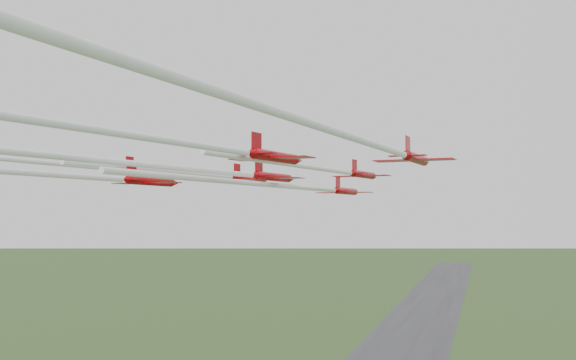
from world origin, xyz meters
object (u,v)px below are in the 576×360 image
(jet_row3_right, at_px, (373,144))
(jet_lead, at_px, (305,188))
(jet_row2_left, at_px, (218,176))
(jet_row3_mid, at_px, (212,171))
(jet_row4_right, at_px, (216,148))
(jet_row3_left, at_px, (83,166))
(jet_row4_left, at_px, (44,174))
(jet_row2_right, at_px, (336,171))

(jet_row3_right, bearing_deg, jet_lead, 123.09)
(jet_lead, bearing_deg, jet_row3_right, -56.02)
(jet_row2_left, xyz_separation_m, jet_row3_mid, (7.76, -19.72, -0.65))
(jet_row4_right, bearing_deg, jet_row3_left, 158.95)
(jet_row3_left, xyz_separation_m, jet_row4_left, (8.53, -18.46, -2.24))
(jet_row4_left, bearing_deg, jet_row4_right, 14.12)
(jet_row2_right, bearing_deg, jet_row3_right, -59.69)
(jet_row2_right, relative_size, jet_row3_right, 0.71)
(jet_row2_right, distance_m, jet_row3_mid, 22.04)
(jet_row2_left, relative_size, jet_row3_right, 0.67)
(jet_row3_mid, relative_size, jet_row3_right, 0.85)
(jet_lead, height_order, jet_row4_right, jet_row4_right)
(jet_row3_left, distance_m, jet_row4_right, 30.85)
(jet_row2_right, height_order, jet_row3_mid, jet_row2_right)
(jet_row2_right, bearing_deg, jet_lead, 152.85)
(jet_row3_left, bearing_deg, jet_row2_left, 59.55)
(jet_row2_left, relative_size, jet_row3_mid, 0.78)
(jet_row3_mid, bearing_deg, jet_row2_left, 122.42)
(jet_row4_right, bearing_deg, jet_row3_mid, 126.99)
(jet_lead, distance_m, jet_row3_mid, 24.35)
(jet_row3_right, bearing_deg, jet_row4_left, -161.10)
(jet_lead, bearing_deg, jet_row3_left, -133.31)
(jet_row3_left, bearing_deg, jet_lead, 46.79)
(jet_row2_right, xyz_separation_m, jet_row3_mid, (-10.07, -19.57, -1.06))
(jet_row4_left, relative_size, jet_row4_right, 1.26)
(jet_row2_right, height_order, jet_row3_right, jet_row3_right)
(jet_lead, height_order, jet_row3_mid, jet_row3_mid)
(jet_row4_left, height_order, jet_row4_right, jet_row4_right)
(jet_row3_left, bearing_deg, jet_row4_right, -24.55)
(jet_row2_left, distance_m, jet_row3_left, 19.87)
(jet_lead, bearing_deg, jet_row2_right, -29.74)
(jet_row3_mid, distance_m, jet_row4_left, 18.42)
(jet_row2_right, xyz_separation_m, jet_row4_right, (-4.13, -31.98, 0.25))
(jet_lead, relative_size, jet_row3_right, 1.00)
(jet_lead, height_order, jet_row2_left, jet_row2_left)
(jet_row3_mid, distance_m, jet_row4_right, 13.82)
(jet_row2_left, height_order, jet_row2_right, jet_row2_right)
(jet_row3_left, relative_size, jet_row3_right, 0.78)
(jet_row3_right, bearing_deg, jet_row4_right, -154.21)
(jet_row2_left, distance_m, jet_row4_right, 34.94)
(jet_row3_left, bearing_deg, jet_row4_left, -57.28)
(jet_row3_left, bearing_deg, jet_row3_mid, -3.76)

